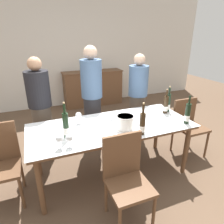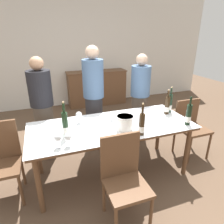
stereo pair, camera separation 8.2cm
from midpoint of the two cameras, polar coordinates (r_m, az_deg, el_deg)
The scene contains 21 objects.
ground_plane at distance 2.97m, azimuth 0.82°, elevation -17.04°, with size 12.00×12.00×0.00m, color brown.
back_wall at distance 5.43m, azimuth -11.53°, elevation 16.61°, with size 8.00×0.10×2.80m.
sideboard_cabinet at distance 5.45m, azimuth -3.90°, elevation 6.89°, with size 1.57×0.46×0.91m.
dining_table at distance 2.59m, azimuth 0.91°, elevation -5.07°, with size 2.09×0.89×0.76m.
ice_bucket at distance 2.42m, azimuth 4.69°, elevation -2.96°, with size 0.21×0.21×0.18m.
wine_bottle_0 at distance 2.31m, azimuth 9.52°, elevation -3.52°, with size 0.07×0.07×0.39m.
wine_bottle_1 at distance 3.05m, azimuth 16.96°, elevation 2.30°, with size 0.06×0.06×0.39m.
wine_bottle_2 at distance 2.99m, azimuth 16.22°, elevation 1.77°, with size 0.07×0.07×0.36m.
wine_bottle_3 at distance 2.72m, azimuth 21.83°, elevation -0.84°, with size 0.07×0.07×0.37m.
wine_bottle_4 at distance 2.28m, azimuth -12.21°, elevation -3.68°, with size 0.07×0.07×0.42m.
wine_glass_0 at distance 2.67m, azimuth 0.77°, elevation -0.63°, with size 0.07×0.07×0.13m.
wine_glass_1 at distance 2.10m, azimuth -11.40°, elevation -7.19°, with size 0.08×0.08×0.15m.
wine_glass_2 at distance 2.57m, azimuth 2.76°, elevation -1.14°, with size 0.08×0.08×0.15m.
wine_glass_3 at distance 2.60m, azimuth -8.57°, elevation -0.86°, with size 0.08×0.08×0.16m.
wine_glass_4 at distance 2.10m, azimuth -14.12°, elevation -7.23°, with size 0.08×0.08×0.16m.
chair_left_end at distance 2.67m, azimuth -28.46°, elevation -11.26°, with size 0.42×0.42×0.93m.
chair_near_front at distance 2.13m, azimuth 4.47°, elevation -17.31°, with size 0.42×0.42×0.93m.
chair_right_end at distance 3.39m, azimuth 22.08°, elevation -3.14°, with size 0.42×0.42×0.89m.
person_host at distance 3.12m, azimuth -18.40°, elevation 0.36°, with size 0.33×0.33×1.57m.
person_guest_left at distance 3.23m, azimuth -4.50°, elevation 3.51°, with size 0.33×0.33×1.69m.
person_guest_right at distance 3.54m, azimuth 8.58°, elevation 3.60°, with size 0.33×0.33×1.54m.
Camera 2 is at (-0.78, -2.17, 1.87)m, focal length 32.00 mm.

